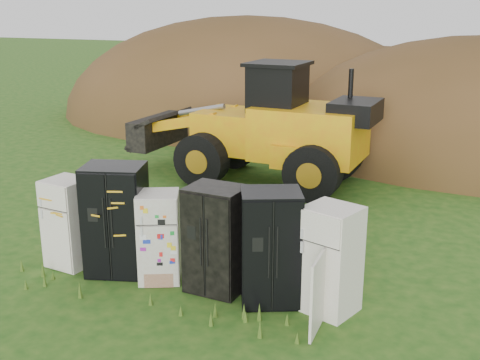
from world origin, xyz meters
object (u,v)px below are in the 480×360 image
object	(u,v)px
fridge_leftmost	(69,223)
fridge_black_right	(271,247)
wheel_loader	(249,122)
fridge_sticker	(159,237)
fridge_open_door	(331,260)
fridge_dark_mid	(216,239)
fridge_black_side	(116,220)

from	to	relation	value
fridge_leftmost	fridge_black_right	distance (m)	3.91
fridge_black_right	wheel_loader	size ratio (longest dim) A/B	0.28
fridge_sticker	fridge_open_door	size ratio (longest dim) A/B	0.93
fridge_open_door	wheel_loader	distance (m)	7.54
wheel_loader	fridge_dark_mid	bearing A→B (deg)	-70.74
fridge_open_door	fridge_sticker	bearing A→B (deg)	-160.29
fridge_black_side	wheel_loader	xyz separation A→B (m)	(0.07, 6.45, 0.62)
fridge_dark_mid	wheel_loader	world-z (taller)	wheel_loader
fridge_black_side	fridge_open_door	size ratio (longest dim) A/B	1.15
fridge_black_side	fridge_black_right	xyz separation A→B (m)	(2.93, -0.04, -0.06)
fridge_leftmost	fridge_dark_mid	bearing A→B (deg)	8.73
fridge_black_right	fridge_open_door	xyz separation A→B (m)	(0.98, 0.05, -0.07)
fridge_black_side	fridge_open_door	distance (m)	3.91
fridge_leftmost	wheel_loader	xyz separation A→B (m)	(1.05, 6.51, 0.79)
fridge_leftmost	wheel_loader	bearing A→B (deg)	87.94
fridge_black_right	fridge_black_side	bearing A→B (deg)	155.25
fridge_sticker	fridge_black_right	world-z (taller)	fridge_black_right
fridge_black_side	fridge_sticker	world-z (taller)	fridge_black_side
fridge_leftmost	fridge_sticker	size ratio (longest dim) A/B	1.03
fridge_leftmost	fridge_open_door	bearing A→B (deg)	7.88
fridge_dark_mid	wheel_loader	size ratio (longest dim) A/B	0.27
fridge_sticker	fridge_leftmost	bearing A→B (deg)	156.69
fridge_leftmost	fridge_black_side	bearing A→B (deg)	10.60
fridge_black_right	wheel_loader	distance (m)	7.13
fridge_leftmost	fridge_open_door	size ratio (longest dim) A/B	0.96
fridge_leftmost	fridge_black_side	world-z (taller)	fridge_black_side
fridge_open_door	fridge_leftmost	bearing A→B (deg)	-159.86
fridge_leftmost	fridge_black_right	size ratio (longest dim) A/B	0.88
fridge_sticker	fridge_open_door	distance (m)	3.04
fridge_sticker	wheel_loader	distance (m)	6.57
fridge_dark_mid	fridge_leftmost	bearing A→B (deg)	-173.78
fridge_sticker	fridge_black_right	bearing A→B (deg)	-25.60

